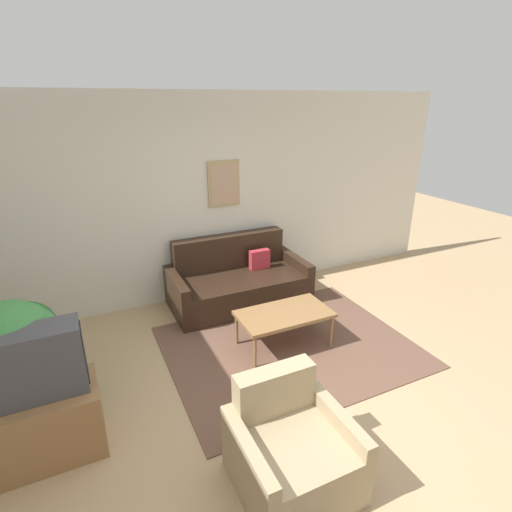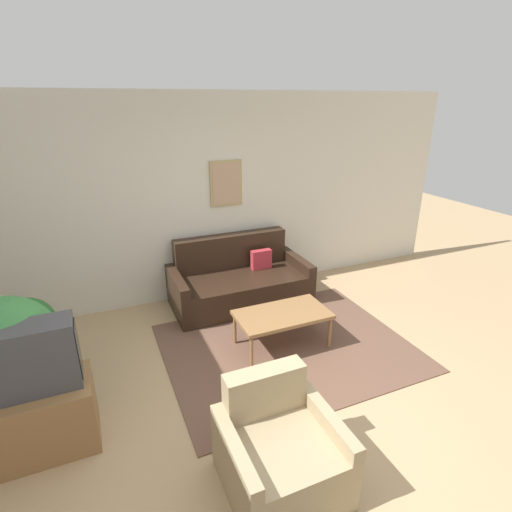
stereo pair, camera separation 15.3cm
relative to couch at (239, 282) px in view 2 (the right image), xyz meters
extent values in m
plane|color=tan|center=(-0.49, -2.24, -0.29)|extent=(16.00, 16.00, 0.00)
cube|color=brown|center=(0.09, -1.25, -0.29)|extent=(2.64, 2.09, 0.01)
cube|color=beige|center=(-0.49, 0.46, 1.06)|extent=(8.00, 0.06, 2.70)
cube|color=tan|center=(0.00, 0.41, 1.26)|extent=(0.44, 0.03, 0.60)
cube|color=tan|center=(0.00, 0.40, 1.26)|extent=(0.38, 0.01, 0.54)
cube|color=black|center=(0.00, -0.06, -0.09)|extent=(1.57, 0.90, 0.41)
cube|color=black|center=(0.00, 0.29, 0.35)|extent=(1.57, 0.20, 0.46)
cube|color=black|center=(-0.85, -0.06, -0.02)|extent=(0.12, 0.90, 0.55)
cube|color=black|center=(0.84, -0.06, -0.02)|extent=(0.12, 0.90, 0.55)
cube|color=#B22D38|center=(0.35, 0.05, 0.24)|extent=(0.28, 0.10, 0.28)
cube|color=olive|center=(0.05, -1.20, 0.11)|extent=(1.01, 0.56, 0.04)
cylinder|color=olive|center=(-0.42, -1.44, -0.10)|extent=(0.04, 0.04, 0.38)
cylinder|color=olive|center=(0.52, -1.44, -0.10)|extent=(0.04, 0.04, 0.38)
cylinder|color=olive|center=(-0.42, -0.95, -0.10)|extent=(0.04, 0.04, 0.38)
cylinder|color=olive|center=(0.52, -0.95, -0.10)|extent=(0.04, 0.04, 0.38)
cube|color=olive|center=(-2.29, -1.70, -0.01)|extent=(0.78, 0.49, 0.56)
cube|color=#424247|center=(-2.29, -1.70, 0.54)|extent=(0.67, 0.28, 0.54)
cube|color=black|center=(-1.95, -1.70, 0.54)|extent=(0.01, 0.23, 0.42)
cube|color=tan|center=(-0.74, -2.75, -0.08)|extent=(0.61, 0.76, 0.42)
cube|color=tan|center=(-0.74, -2.45, 0.31)|extent=(0.61, 0.16, 0.36)
cube|color=tan|center=(-1.09, -2.75, -0.02)|extent=(0.09, 0.76, 0.54)
cube|color=tan|center=(-0.39, -2.75, -0.02)|extent=(0.09, 0.76, 0.54)
cylinder|color=#383D42|center=(-2.46, -1.43, -0.18)|extent=(0.25, 0.25, 0.23)
cylinder|color=#51381E|center=(-2.46, -1.43, 0.06)|extent=(0.04, 0.04, 0.24)
sphere|color=#3D8442|center=(-2.46, -1.43, 0.51)|extent=(0.80, 0.80, 0.80)
cylinder|color=slate|center=(-2.43, -0.76, -0.19)|extent=(0.21, 0.21, 0.20)
cylinder|color=#51381E|center=(-2.43, -0.76, -0.01)|extent=(0.04, 0.04, 0.17)
sphere|color=#28662D|center=(-2.43, -0.76, 0.31)|extent=(0.55, 0.55, 0.55)
cylinder|color=beige|center=(-2.55, -1.13, -0.22)|extent=(0.25, 0.25, 0.14)
cylinder|color=#51381E|center=(-2.55, -1.13, -0.08)|extent=(0.04, 0.04, 0.13)
sphere|color=#28662D|center=(-2.55, -1.13, 0.16)|extent=(0.43, 0.43, 0.43)
camera|label=1|loc=(-1.86, -4.52, 2.29)|focal=28.00mm
camera|label=2|loc=(-1.72, -4.58, 2.29)|focal=28.00mm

